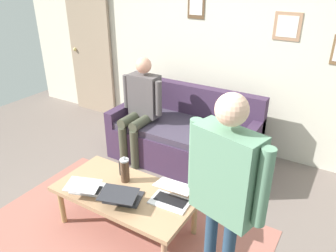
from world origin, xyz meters
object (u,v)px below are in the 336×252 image
object	(u,v)px
couch	(185,137)
french_press	(125,170)
laptop_left	(122,196)
person_standing	(225,184)
laptop_center	(87,187)
laptop_right	(172,196)
interior_door	(91,51)
coffee_table	(125,195)
person_seated	(141,104)

from	to	relation	value
couch	french_press	xyz separation A→B (m)	(-0.05, 1.25, 0.23)
laptop_left	person_standing	bearing A→B (deg)	171.36
laptop_center	french_press	distance (m)	0.37
french_press	laptop_right	bearing A→B (deg)	177.88
interior_door	french_press	distance (m)	2.84
laptop_left	laptop_center	distance (m)	0.35
interior_door	couch	size ratio (longest dim) A/B	1.17
laptop_right	interior_door	bearing A→B (deg)	-35.61
interior_door	laptop_left	distance (m)	3.13
coffee_table	person_standing	world-z (taller)	person_standing
coffee_table	french_press	size ratio (longest dim) A/B	4.86
person_standing	laptop_right	bearing A→B (deg)	-32.09
laptop_center	interior_door	bearing A→B (deg)	-48.50
laptop_right	french_press	xyz separation A→B (m)	(0.51, -0.02, 0.08)
coffee_table	person_seated	xyz separation A→B (m)	(0.64, -1.15, 0.35)
interior_door	french_press	size ratio (longest dim) A/B	7.84
coffee_table	person_standing	xyz separation A→B (m)	(-1.01, 0.27, 0.66)
french_press	person_seated	xyz separation A→B (m)	(0.54, -1.02, 0.19)
coffee_table	french_press	xyz separation A→B (m)	(0.09, -0.12, 0.16)
interior_door	laptop_center	distance (m)	2.94
person_standing	person_seated	distance (m)	2.19
laptop_left	person_seated	distance (m)	1.47
couch	person_standing	xyz separation A→B (m)	(-1.15, 1.64, 0.73)
couch	interior_door	bearing A→B (deg)	-16.39
french_press	laptop_left	bearing A→B (deg)	122.48
laptop_left	laptop_right	bearing A→B (deg)	-147.60
interior_door	person_seated	world-z (taller)	interior_door
couch	laptop_left	size ratio (longest dim) A/B	4.32
person_standing	person_seated	xyz separation A→B (m)	(1.64, -1.41, -0.31)
laptop_center	person_standing	size ratio (longest dim) A/B	0.23
laptop_left	laptop_right	xyz separation A→B (m)	(-0.36, -0.23, -0.00)
french_press	person_seated	size ratio (longest dim) A/B	0.20
coffee_table	french_press	world-z (taller)	french_press
coffee_table	interior_door	bearing A→B (deg)	-42.00
coffee_table	french_press	bearing A→B (deg)	-53.04
laptop_left	laptop_right	world-z (taller)	same
laptop_right	person_seated	xyz separation A→B (m)	(1.05, -1.04, 0.26)
couch	person_seated	size ratio (longest dim) A/B	1.37
interior_door	person_seated	size ratio (longest dim) A/B	1.60
coffee_table	french_press	distance (m)	0.22
interior_door	french_press	bearing A→B (deg)	138.60
interior_door	coffee_table	size ratio (longest dim) A/B	1.61
laptop_left	french_press	world-z (taller)	french_press
person_standing	person_seated	world-z (taller)	person_standing
coffee_table	person_seated	world-z (taller)	person_seated
person_seated	laptop_center	bearing A→B (deg)	104.75
interior_door	laptop_center	size ratio (longest dim) A/B	5.50
couch	laptop_right	xyz separation A→B (m)	(-0.56, 1.27, 0.16)
couch	laptop_left	xyz separation A→B (m)	(-0.20, 1.49, 0.16)
laptop_left	person_seated	bearing A→B (deg)	-61.14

